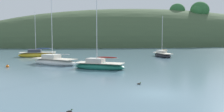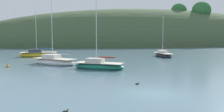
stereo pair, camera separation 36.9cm
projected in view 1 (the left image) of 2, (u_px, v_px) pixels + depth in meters
name	position (u px, v px, depth m)	size (l,w,h in m)	color
ground_plane	(156.00, 94.00, 19.06)	(400.00, 400.00, 0.00)	slate
far_shoreline_hill	(147.00, 45.00, 101.39)	(150.00, 36.00, 32.54)	#425638
sailboat_white_near	(99.00, 66.00, 32.64)	(7.28, 5.45, 10.09)	#196B56
sailboat_red_portside	(38.00, 55.00, 50.46)	(7.84, 2.74, 9.47)	gold
sailboat_black_sloop	(162.00, 55.00, 50.49)	(2.44, 6.58, 8.62)	#232328
sailboat_teal_outer	(54.00, 62.00, 37.42)	(7.68, 6.91, 11.45)	white
mooring_buoy_inner	(7.00, 66.00, 34.34)	(0.44, 0.44, 0.54)	orange
mooring_buoy_outer	(101.00, 62.00, 39.29)	(0.44, 0.44, 0.54)	yellow
duck_straggler	(69.00, 112.00, 14.46)	(0.43, 0.24, 0.24)	#2D2823
duck_trailing	(139.00, 84.00, 22.60)	(0.43, 0.20, 0.24)	#2D2823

